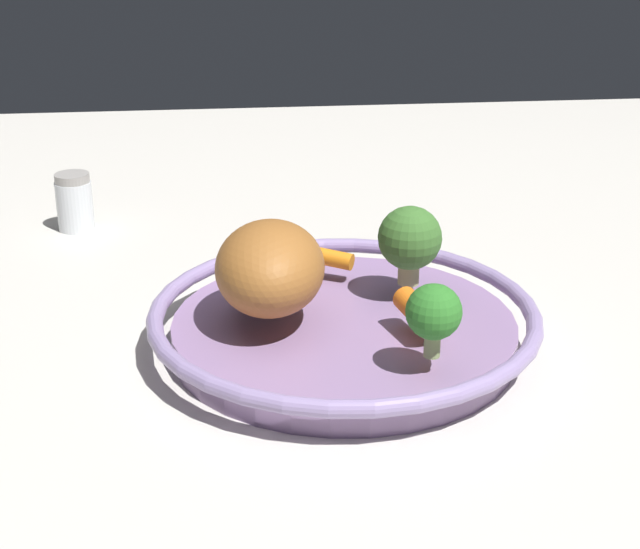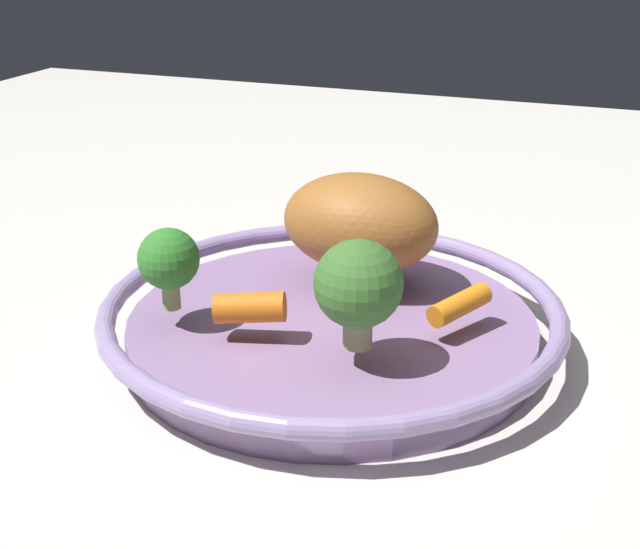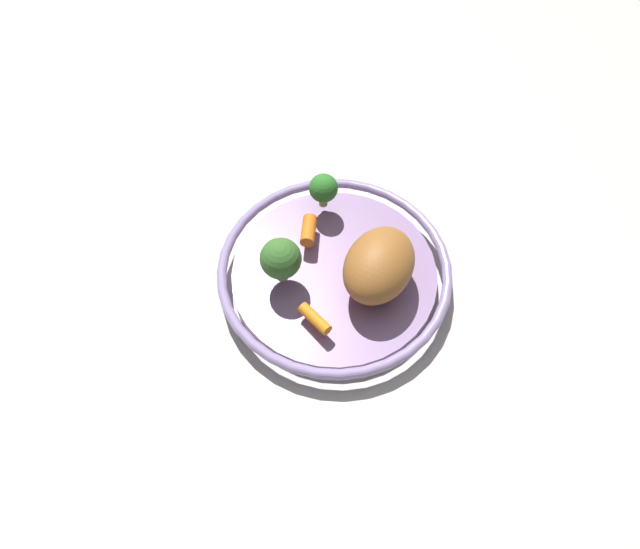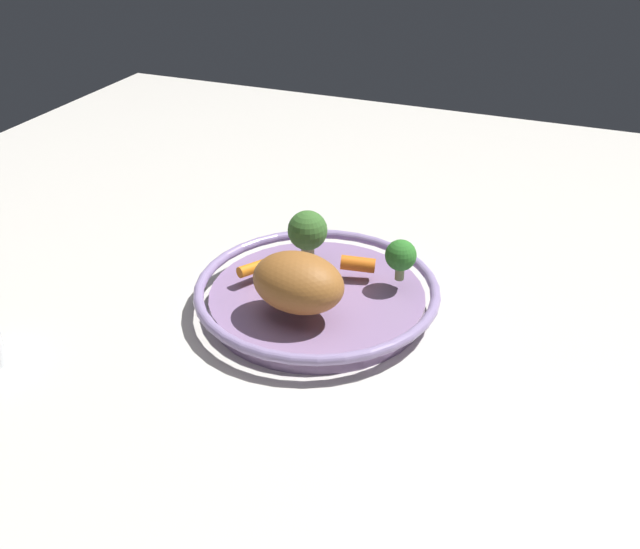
% 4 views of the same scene
% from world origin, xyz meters
% --- Properties ---
extents(ground_plane, '(1.88, 1.88, 0.00)m').
position_xyz_m(ground_plane, '(0.00, 0.00, 0.00)').
color(ground_plane, beige).
extents(serving_bowl, '(0.34, 0.34, 0.04)m').
position_xyz_m(serving_bowl, '(0.00, 0.00, 0.02)').
color(serving_bowl, '#8E709E').
rests_on(serving_bowl, ground_plane).
extents(roast_chicken_piece, '(0.13, 0.11, 0.08)m').
position_xyz_m(roast_chicken_piece, '(0.00, -0.06, 0.08)').
color(roast_chicken_piece, '#A1612A').
rests_on(roast_chicken_piece, serving_bowl).
extents(baby_carrot_center, '(0.04, 0.05, 0.02)m').
position_xyz_m(baby_carrot_center, '(-0.09, -0.01, 0.05)').
color(baby_carrot_center, orange).
rests_on(baby_carrot_center, serving_bowl).
extents(baby_carrot_right, '(0.05, 0.03, 0.02)m').
position_xyz_m(baby_carrot_right, '(0.04, 0.06, 0.05)').
color(baby_carrot_right, orange).
rests_on(baby_carrot_right, serving_bowl).
extents(broccoli_floret_mid, '(0.04, 0.04, 0.06)m').
position_xyz_m(broccoli_floret_mid, '(0.10, 0.06, 0.08)').
color(broccoli_floret_mid, '#95AC66').
rests_on(broccoli_floret_mid, serving_bowl).
extents(broccoli_floret_edge, '(0.06, 0.06, 0.07)m').
position_xyz_m(broccoli_floret_edge, '(-0.04, 0.06, 0.08)').
color(broccoli_floret_edge, tan).
rests_on(broccoli_floret_edge, serving_bowl).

